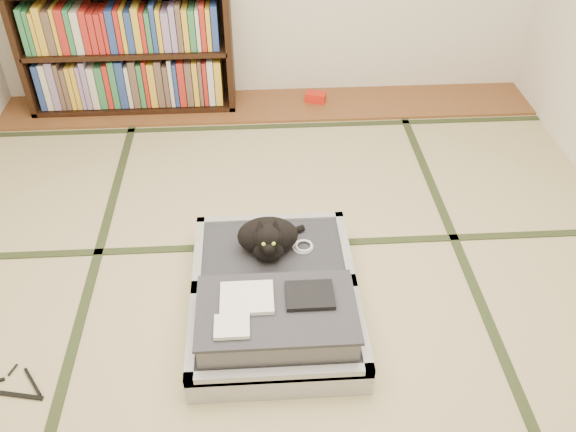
{
  "coord_description": "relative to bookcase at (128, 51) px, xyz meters",
  "views": [
    {
      "loc": [
        -0.1,
        -2.16,
        2.28
      ],
      "look_at": [
        0.05,
        0.35,
        0.25
      ],
      "focal_mm": 38.0,
      "sensor_mm": 36.0,
      "label": 1
    }
  ],
  "objects": [
    {
      "name": "wood_strip",
      "position": [
        1.0,
        -0.07,
        -0.44
      ],
      "size": [
        4.0,
        0.5,
        0.02
      ],
      "primitive_type": "cube",
      "color": "brown",
      "rests_on": "ground"
    },
    {
      "name": "cable_coil",
      "position": [
        1.12,
        -1.87,
        -0.29
      ],
      "size": [
        0.11,
        0.11,
        0.03
      ],
      "color": "white",
      "rests_on": "suitcase"
    },
    {
      "name": "floor",
      "position": [
        1.0,
        -2.07,
        -0.45
      ],
      "size": [
        4.5,
        4.5,
        0.0
      ],
      "primitive_type": "plane",
      "color": "#CCBB88",
      "rests_on": "ground"
    },
    {
      "name": "suitcase",
      "position": [
        0.96,
        -2.19,
        -0.34
      ],
      "size": [
        0.81,
        1.07,
        0.32
      ],
      "color": "#BABBC0",
      "rests_on": "floor"
    },
    {
      "name": "room_shell",
      "position": [
        1.0,
        -2.07,
        1.01
      ],
      "size": [
        4.5,
        4.5,
        4.5
      ],
      "color": "white",
      "rests_on": "ground"
    },
    {
      "name": "tatami_borders",
      "position": [
        1.0,
        -1.57,
        -0.45
      ],
      "size": [
        4.0,
        4.5,
        0.01
      ],
      "color": "#2D381E",
      "rests_on": "ground"
    },
    {
      "name": "hanger",
      "position": [
        -0.24,
        -2.55,
        -0.44
      ],
      "size": [
        0.37,
        0.2,
        0.01
      ],
      "color": "black",
      "rests_on": "floor"
    },
    {
      "name": "red_item",
      "position": [
        1.37,
        -0.04,
        -0.4
      ],
      "size": [
        0.17,
        0.13,
        0.07
      ],
      "primitive_type": "cube",
      "rotation": [
        0.0,
        0.0,
        -0.3
      ],
      "color": "red",
      "rests_on": "wood_strip"
    },
    {
      "name": "cat",
      "position": [
        0.94,
        -1.9,
        -0.19
      ],
      "size": [
        0.36,
        0.36,
        0.29
      ],
      "color": "black",
      "rests_on": "suitcase"
    },
    {
      "name": "bookcase",
      "position": [
        0.0,
        0.0,
        0.0
      ],
      "size": [
        1.5,
        0.34,
        0.96
      ],
      "color": "black",
      "rests_on": "wood_strip"
    }
  ]
}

